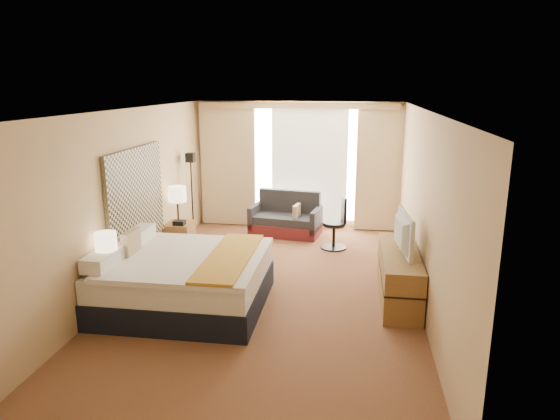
# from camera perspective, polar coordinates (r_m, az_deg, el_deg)

# --- Properties ---
(floor) EXTENTS (4.20, 7.00, 0.02)m
(floor) POSITION_cam_1_polar(r_m,az_deg,el_deg) (7.40, -1.17, -9.19)
(floor) COLOR #50171A
(floor) RESTS_ON ground
(ceiling) EXTENTS (4.20, 7.00, 0.02)m
(ceiling) POSITION_cam_1_polar(r_m,az_deg,el_deg) (6.80, -1.28, 11.34)
(ceiling) COLOR white
(ceiling) RESTS_ON wall_back
(wall_back) EXTENTS (4.20, 0.02, 2.60)m
(wall_back) POSITION_cam_1_polar(r_m,az_deg,el_deg) (10.39, 2.02, 5.13)
(wall_back) COLOR tan
(wall_back) RESTS_ON ground
(wall_front) EXTENTS (4.20, 0.02, 2.60)m
(wall_front) POSITION_cam_1_polar(r_m,az_deg,el_deg) (3.77, -10.34, -11.86)
(wall_front) COLOR tan
(wall_front) RESTS_ON ground
(wall_left) EXTENTS (0.02, 7.00, 2.60)m
(wall_left) POSITION_cam_1_polar(r_m,az_deg,el_deg) (7.62, -16.99, 1.15)
(wall_left) COLOR tan
(wall_left) RESTS_ON ground
(wall_right) EXTENTS (0.02, 7.00, 2.60)m
(wall_right) POSITION_cam_1_polar(r_m,az_deg,el_deg) (6.96, 16.09, 0.01)
(wall_right) COLOR tan
(wall_right) RESTS_ON ground
(headboard) EXTENTS (0.06, 1.85, 1.50)m
(headboard) POSITION_cam_1_polar(r_m,az_deg,el_deg) (7.78, -16.10, 1.33)
(headboard) COLOR black
(headboard) RESTS_ON wall_left
(nightstand_left) EXTENTS (0.45, 0.52, 0.55)m
(nightstand_left) POSITION_cam_1_polar(r_m,az_deg,el_deg) (6.93, -18.33, -9.16)
(nightstand_left) COLOR olive
(nightstand_left) RESTS_ON floor
(nightstand_right) EXTENTS (0.45, 0.52, 0.55)m
(nightstand_right) POSITION_cam_1_polar(r_m,az_deg,el_deg) (9.09, -11.35, -3.13)
(nightstand_right) COLOR olive
(nightstand_right) RESTS_ON floor
(media_dresser) EXTENTS (0.50, 1.80, 0.70)m
(media_dresser) POSITION_cam_1_polar(r_m,az_deg,el_deg) (7.21, 13.43, -7.24)
(media_dresser) COLOR olive
(media_dresser) RESTS_ON floor
(window) EXTENTS (2.30, 0.02, 2.30)m
(window) POSITION_cam_1_polar(r_m,az_deg,el_deg) (10.33, 3.39, 5.18)
(window) COLOR white
(window) RESTS_ON wall_back
(curtains) EXTENTS (4.12, 0.19, 2.56)m
(curtains) POSITION_cam_1_polar(r_m,az_deg,el_deg) (10.26, 1.94, 5.63)
(curtains) COLOR beige
(curtains) RESTS_ON floor
(bed) EXTENTS (2.11, 1.93, 1.03)m
(bed) POSITION_cam_1_polar(r_m,az_deg,el_deg) (6.93, -10.87, -7.78)
(bed) COLOR black
(bed) RESTS_ON floor
(loveseat) EXTENTS (1.46, 0.93, 0.85)m
(loveseat) POSITION_cam_1_polar(r_m,az_deg,el_deg) (10.00, 0.73, -1.20)
(loveseat) COLOR maroon
(loveseat) RESTS_ON floor
(floor_lamp) EXTENTS (0.21, 0.21, 1.68)m
(floor_lamp) POSITION_cam_1_polar(r_m,az_deg,el_deg) (9.66, -10.10, 3.54)
(floor_lamp) COLOR black
(floor_lamp) RESTS_ON floor
(desk_chair) EXTENTS (0.47, 0.47, 0.97)m
(desk_chair) POSITION_cam_1_polar(r_m,az_deg,el_deg) (9.16, 6.51, -1.76)
(desk_chair) COLOR black
(desk_chair) RESTS_ON floor
(lamp_left) EXTENTS (0.27, 0.27, 0.58)m
(lamp_left) POSITION_cam_1_polar(r_m,az_deg,el_deg) (6.69, -19.28, -3.52)
(lamp_left) COLOR black
(lamp_left) RESTS_ON nightstand_left
(lamp_right) EXTENTS (0.31, 0.31, 0.66)m
(lamp_right) POSITION_cam_1_polar(r_m,az_deg,el_deg) (8.89, -11.68, 1.70)
(lamp_right) COLOR black
(lamp_right) RESTS_ON nightstand_right
(tissue_box) EXTENTS (0.14, 0.14, 0.10)m
(tissue_box) POSITION_cam_1_polar(r_m,az_deg,el_deg) (6.85, -17.92, -6.51)
(tissue_box) COLOR #91B1E0
(tissue_box) RESTS_ON nightstand_left
(telephone) EXTENTS (0.20, 0.16, 0.08)m
(telephone) POSITION_cam_1_polar(r_m,az_deg,el_deg) (8.88, -11.43, -1.42)
(telephone) COLOR black
(telephone) RESTS_ON nightstand_right
(television) EXTENTS (0.21, 0.97, 0.55)m
(television) POSITION_cam_1_polar(r_m,az_deg,el_deg) (6.98, 13.33, -2.51)
(television) COLOR black
(television) RESTS_ON media_dresser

